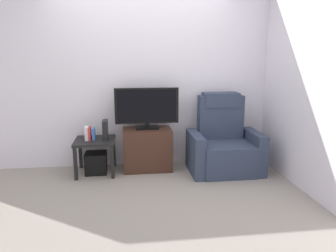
# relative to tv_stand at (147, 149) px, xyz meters

# --- Properties ---
(ground_plane) EXTENTS (6.40, 6.40, 0.00)m
(ground_plane) POSITION_rel_tv_stand_xyz_m (-0.04, -0.85, -0.30)
(ground_plane) COLOR gray
(wall_back) EXTENTS (6.40, 0.06, 2.60)m
(wall_back) POSITION_rel_tv_stand_xyz_m (-0.04, 0.28, 1.00)
(wall_back) COLOR silver
(wall_back) RESTS_ON ground
(wall_side) EXTENTS (0.06, 4.48, 2.60)m
(wall_side) POSITION_rel_tv_stand_xyz_m (1.84, -0.85, 1.00)
(wall_side) COLOR silver
(wall_side) RESTS_ON ground
(tv_stand) EXTENTS (0.67, 0.44, 0.59)m
(tv_stand) POSITION_rel_tv_stand_xyz_m (0.00, 0.00, 0.00)
(tv_stand) COLOR #3D2319
(tv_stand) RESTS_ON ground
(television) EXTENTS (0.89, 0.20, 0.58)m
(television) POSITION_rel_tv_stand_xyz_m (0.00, 0.02, 0.60)
(television) COLOR black
(television) RESTS_ON tv_stand
(recliner_armchair) EXTENTS (0.98, 0.78, 1.08)m
(recliner_armchair) POSITION_rel_tv_stand_xyz_m (1.06, -0.18, 0.08)
(recliner_armchair) COLOR #2D384C
(recliner_armchair) RESTS_ON ground
(side_table) EXTENTS (0.54, 0.54, 0.48)m
(side_table) POSITION_rel_tv_stand_xyz_m (-0.72, -0.07, 0.11)
(side_table) COLOR black
(side_table) RESTS_ON ground
(subwoofer_box) EXTENTS (0.29, 0.29, 0.29)m
(subwoofer_box) POSITION_rel_tv_stand_xyz_m (-0.72, -0.07, -0.15)
(subwoofer_box) COLOR black
(subwoofer_box) RESTS_ON ground
(book_leftmost) EXTENTS (0.05, 0.12, 0.19)m
(book_leftmost) POSITION_rel_tv_stand_xyz_m (-0.82, -0.09, 0.28)
(book_leftmost) COLOR white
(book_leftmost) RESTS_ON side_table
(book_middle) EXTENTS (0.03, 0.14, 0.18)m
(book_middle) POSITION_rel_tv_stand_xyz_m (-0.78, -0.09, 0.27)
(book_middle) COLOR red
(book_middle) RESTS_ON side_table
(book_rightmost) EXTENTS (0.04, 0.11, 0.17)m
(book_rightmost) POSITION_rel_tv_stand_xyz_m (-0.73, -0.09, 0.26)
(book_rightmost) COLOR #3366B2
(book_rightmost) RESTS_ON side_table
(game_console) EXTENTS (0.07, 0.20, 0.26)m
(game_console) POSITION_rel_tv_stand_xyz_m (-0.58, -0.06, 0.31)
(game_console) COLOR black
(game_console) RESTS_ON side_table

